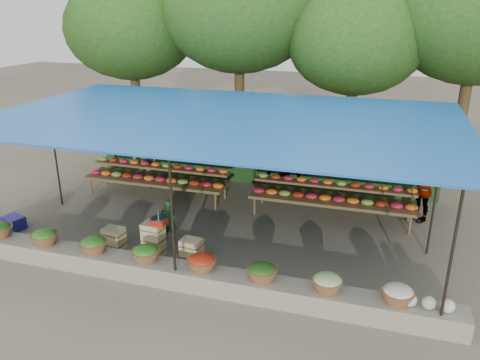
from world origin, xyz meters
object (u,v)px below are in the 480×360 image
(crate_counter, at_px, (153,242))
(blue_crate_back, at_px, (14,222))
(weighing_scale, at_px, (159,221))
(vendor_seated, at_px, (169,220))

(crate_counter, relative_size, blue_crate_back, 4.54)
(weighing_scale, xyz_separation_m, vendor_seated, (-0.13, 0.73, -0.33))
(weighing_scale, relative_size, blue_crate_back, 0.68)
(crate_counter, xyz_separation_m, weighing_scale, (0.19, 0.00, 0.54))
(crate_counter, height_order, vendor_seated, vendor_seated)
(crate_counter, height_order, blue_crate_back, crate_counter)
(crate_counter, bearing_deg, weighing_scale, 0.00)
(weighing_scale, relative_size, vendor_seated, 0.34)
(crate_counter, xyz_separation_m, blue_crate_back, (-3.92, 0.18, -0.15))
(weighing_scale, bearing_deg, blue_crate_back, 177.55)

